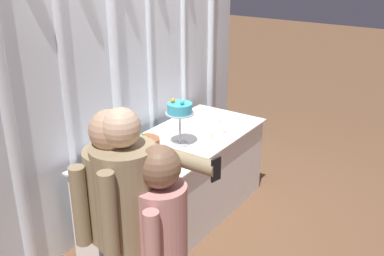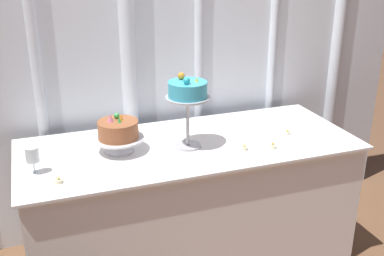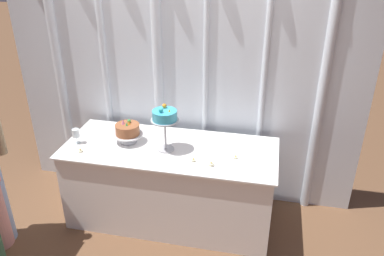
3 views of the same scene
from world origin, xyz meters
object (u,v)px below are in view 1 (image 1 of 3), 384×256
at_px(cake_display_nearright, 180,111).
at_px(tealight_near_right, 224,132).
at_px(wine_glass, 119,173).
at_px(guest_man_dark_suit, 162,254).
at_px(guest_man_pink_jacket, 128,237).
at_px(tealight_far_right, 219,122).
at_px(guest_girl_blue_dress, 118,233).
at_px(cake_table, 178,182).
at_px(tealight_far_left, 145,183).
at_px(tealight_near_left, 211,137).
at_px(cake_display_nearleft, 146,145).

bearing_deg(cake_display_nearright, tealight_near_right, -22.14).
height_order(wine_glass, guest_man_dark_suit, guest_man_dark_suit).
bearing_deg(guest_man_pink_jacket, wine_glass, 46.01).
distance_m(tealight_far_right, guest_man_dark_suit, 2.14).
distance_m(guest_girl_blue_dress, guest_man_pink_jacket, 0.07).
relative_size(cake_table, tealight_far_left, 51.60).
bearing_deg(guest_man_dark_suit, cake_display_nearright, 31.88).
height_order(cake_table, guest_girl_blue_dress, guest_girl_blue_dress).
bearing_deg(tealight_far_left, tealight_near_right, 1.03).
relative_size(tealight_far_right, guest_girl_blue_dress, 0.02).
bearing_deg(tealight_near_right, guest_girl_blue_dress, -167.71).
bearing_deg(wine_glass, tealight_near_left, -4.69).
bearing_deg(tealight_far_left, guest_man_pink_jacket, -146.59).
bearing_deg(tealight_near_right, cake_display_nearleft, 163.33).
bearing_deg(guest_man_pink_jacket, guest_man_dark_suit, -69.98).
bearing_deg(tealight_far_left, guest_girl_blue_dress, -150.74).
xyz_separation_m(cake_display_nearleft, guest_man_pink_jacket, (-1.04, -0.72, 0.01)).
bearing_deg(cake_display_nearright, cake_table, 58.57).
distance_m(cake_display_nearright, guest_man_pink_jacket, 1.57).
bearing_deg(tealight_far_left, guest_man_dark_suit, -134.08).
xyz_separation_m(tealight_far_left, guest_man_dark_suit, (-0.62, -0.64, 0.04)).
height_order(cake_display_nearleft, guest_girl_blue_dress, guest_girl_blue_dress).
height_order(tealight_far_left, tealight_near_right, tealight_near_right).
bearing_deg(tealight_near_left, guest_man_dark_suit, -157.08).
height_order(guest_man_pink_jacket, guest_man_dark_suit, guest_man_pink_jacket).
xyz_separation_m(cake_display_nearleft, tealight_near_left, (0.67, -0.21, -0.11)).
height_order(cake_table, tealight_far_left, tealight_far_left).
height_order(tealight_near_left, tealight_near_right, tealight_near_right).
relative_size(cake_table, cake_display_nearright, 4.61).
distance_m(cake_display_nearright, guest_girl_blue_dress, 1.55).
relative_size(cake_display_nearright, guest_man_dark_suit, 0.28).
xyz_separation_m(cake_table, cake_display_nearleft, (-0.41, 0.02, 0.52)).
relative_size(cake_display_nearright, wine_glass, 2.94).
bearing_deg(tealight_far_left, cake_table, 17.91).
height_order(cake_display_nearright, wine_glass, cake_display_nearright).
bearing_deg(cake_display_nearright, cake_display_nearleft, 170.16).
bearing_deg(cake_table, tealight_far_right, -6.20).
relative_size(wine_glass, tealight_near_left, 3.69).
height_order(cake_display_nearleft, tealight_far_right, cake_display_nearleft).
xyz_separation_m(wine_glass, guest_girl_blue_dress, (-0.58, -0.53, 0.03)).
bearing_deg(guest_girl_blue_dress, tealight_far_left, 29.26).
height_order(tealight_far_left, tealight_near_left, tealight_far_left).
height_order(tealight_near_right, guest_girl_blue_dress, guest_girl_blue_dress).
height_order(tealight_far_right, guest_man_dark_suit, guest_man_dark_suit).
distance_m(cake_display_nearleft, guest_man_dark_suit, 1.33).
relative_size(tealight_far_right, guest_man_pink_jacket, 0.02).
bearing_deg(wine_glass, cake_display_nearleft, 14.88).
distance_m(cake_display_nearright, tealight_near_right, 0.57).
distance_m(tealight_near_left, guest_man_pink_jacket, 1.78).
bearing_deg(tealight_near_left, cake_display_nearleft, 162.25).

